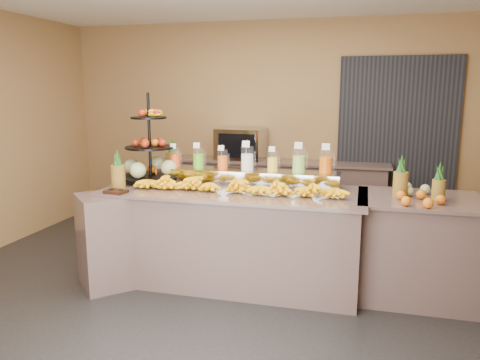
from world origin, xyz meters
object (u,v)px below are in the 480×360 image
at_px(fruit_stand, 154,159).
at_px(right_fruit_pile, 417,193).
at_px(condiment_caddy, 116,192).
at_px(oven_warmer, 241,144).
at_px(banana_heap, 236,184).
at_px(pitcher_tray, 247,177).

bearing_deg(fruit_stand, right_fruit_pile, 1.45).
height_order(condiment_caddy, oven_warmer, oven_warmer).
bearing_deg(condiment_caddy, right_fruit_pile, 8.45).
xyz_separation_m(banana_heap, right_fruit_pile, (1.61, 0.06, 0.00)).
xyz_separation_m(pitcher_tray, oven_warmer, (-0.51, 1.67, 0.14)).
distance_m(fruit_stand, oven_warmer, 1.81).
height_order(right_fruit_pile, oven_warmer, oven_warmer).
relative_size(fruit_stand, oven_warmer, 1.44).
distance_m(fruit_stand, right_fruit_pile, 2.59).
distance_m(pitcher_tray, right_fruit_pile, 1.62).
bearing_deg(banana_heap, oven_warmer, 103.48).
xyz_separation_m(condiment_caddy, right_fruit_pile, (2.68, 0.40, 0.06)).
relative_size(right_fruit_pile, oven_warmer, 0.67).
bearing_deg(right_fruit_pile, fruit_stand, 175.09).
bearing_deg(fruit_stand, condiment_caddy, -93.27).
height_order(fruit_stand, condiment_caddy, fruit_stand).
bearing_deg(pitcher_tray, oven_warmer, 106.84).
bearing_deg(condiment_caddy, banana_heap, 17.84).
relative_size(fruit_stand, condiment_caddy, 4.75).
bearing_deg(banana_heap, right_fruit_pile, 1.95).
bearing_deg(banana_heap, fruit_stand, 163.97).
xyz_separation_m(fruit_stand, oven_warmer, (0.48, 1.75, -0.02)).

